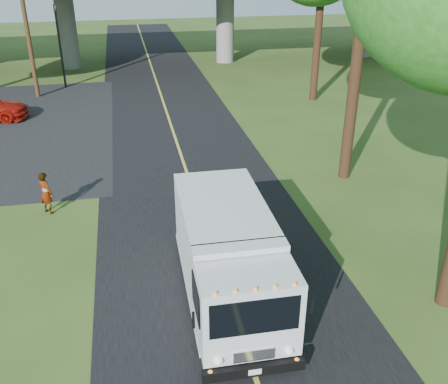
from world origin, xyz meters
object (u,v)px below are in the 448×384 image
object	(u,v)px
pedestrian	(46,193)
utility_pole	(25,19)
step_van	(228,255)
traffic_signal	(59,38)

from	to	relation	value
pedestrian	utility_pole	bearing A→B (deg)	-39.69
utility_pole	step_van	xyz separation A→B (m)	(7.49, -21.69, -3.23)
traffic_signal	utility_pole	distance (m)	2.86
traffic_signal	utility_pole	world-z (taller)	utility_pole
traffic_signal	utility_pole	bearing A→B (deg)	-126.87
traffic_signal	utility_pole	size ratio (longest dim) A/B	0.58
utility_pole	pedestrian	bearing A→B (deg)	-81.72
traffic_signal	step_van	world-z (taller)	traffic_signal
step_van	utility_pole	bearing A→B (deg)	109.92
traffic_signal	step_van	bearing A→B (deg)	-75.82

